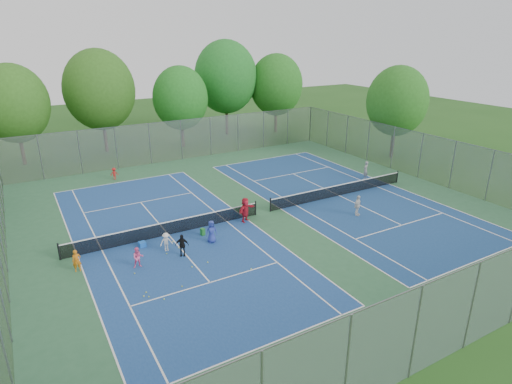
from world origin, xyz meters
TOP-DOWN VIEW (x-y plane):
  - ground at (0.00, 0.00)m, footprint 120.00×120.00m
  - court_pad at (0.00, 0.00)m, footprint 32.00×32.00m
  - court_left at (-7.00, 0.00)m, footprint 10.97×23.77m
  - court_right at (7.00, 0.00)m, footprint 10.97×23.77m
  - net_left at (-7.00, 0.00)m, footprint 12.87×0.10m
  - net_right at (7.00, 0.00)m, footprint 12.87×0.10m
  - fence_north at (0.00, 16.00)m, footprint 32.00×0.10m
  - fence_south at (0.00, -16.00)m, footprint 32.00×0.10m
  - fence_west at (-16.00, 0.00)m, footprint 0.10×32.00m
  - fence_east at (16.00, 0.00)m, footprint 0.10×32.00m
  - tree_nw at (-14.00, 22.00)m, footprint 6.40×6.40m
  - tree_nl at (-6.00, 23.00)m, footprint 7.20×7.20m
  - tree_nc at (2.00, 21.00)m, footprint 6.00×6.00m
  - tree_nr at (9.00, 24.00)m, footprint 7.60×7.60m
  - tree_ne at (15.00, 22.00)m, footprint 6.60×6.60m
  - tree_side_e at (19.00, 6.00)m, footprint 6.00×6.00m
  - ball_crate at (-8.89, -0.74)m, footprint 0.40×0.40m
  - ball_hopper at (-5.13, -1.12)m, footprint 0.30×0.30m
  - student_a at (-12.70, -1.78)m, footprint 0.47×0.32m
  - student_b at (-9.73, -3.01)m, footprint 0.65×0.54m
  - student_c at (-7.78, -1.95)m, footprint 0.77×0.47m
  - student_d at (-7.19, -2.98)m, footprint 0.85×0.64m
  - student_e at (-5.02, -2.29)m, footprint 0.78×0.59m
  - student_f at (-1.75, -0.60)m, footprint 1.65×1.14m
  - child_far_baseline at (-7.43, 12.94)m, footprint 0.77×0.56m
  - instructor at (11.75, 2.15)m, footprint 0.67×0.56m
  - teen_court_b at (5.55, -3.62)m, footprint 0.95×0.66m
  - tennis_ball_0 at (-4.52, -6.33)m, footprint 0.07×0.07m
  - tennis_ball_1 at (-7.95, -2.39)m, footprint 0.07×0.07m
  - tennis_ball_2 at (-9.54, -6.68)m, footprint 0.07×0.07m
  - tennis_ball_3 at (-8.39, -6.06)m, footprint 0.07×0.07m
  - tennis_ball_4 at (-7.12, -1.13)m, footprint 0.07×0.07m
  - tennis_ball_5 at (-7.09, -2.04)m, footprint 0.07×0.07m
  - tennis_ball_6 at (-10.14, -3.63)m, footprint 0.07×0.07m
  - tennis_ball_7 at (-7.23, -4.52)m, footprint 0.07×0.07m
  - tennis_ball_8 at (-10.31, -5.95)m, footprint 0.07×0.07m
  - tennis_ball_9 at (-10.12, -5.68)m, footprint 0.07×0.07m
  - tennis_ball_10 at (-6.28, -4.49)m, footprint 0.07×0.07m
  - tennis_ball_11 at (-10.12, -6.12)m, footprint 0.07×0.07m

SIDE VIEW (x-z plane):
  - ground at x=0.00m, z-range 0.00..0.00m
  - court_pad at x=0.00m, z-range 0.00..0.01m
  - court_left at x=-7.00m, z-range 0.01..0.02m
  - court_right at x=7.00m, z-range 0.01..0.02m
  - tennis_ball_0 at x=-4.52m, z-range 0.00..0.07m
  - tennis_ball_1 at x=-7.95m, z-range 0.00..0.07m
  - tennis_ball_2 at x=-9.54m, z-range 0.00..0.07m
  - tennis_ball_3 at x=-8.39m, z-range 0.00..0.07m
  - tennis_ball_4 at x=-7.12m, z-range 0.00..0.07m
  - tennis_ball_5 at x=-7.09m, z-range 0.00..0.07m
  - tennis_ball_6 at x=-10.14m, z-range 0.00..0.07m
  - tennis_ball_7 at x=-7.23m, z-range 0.00..0.07m
  - tennis_ball_8 at x=-10.31m, z-range 0.00..0.07m
  - tennis_ball_9 at x=-10.12m, z-range 0.00..0.07m
  - tennis_ball_10 at x=-6.28m, z-range 0.00..0.07m
  - tennis_ball_11 at x=-10.12m, z-range 0.00..0.07m
  - ball_crate at x=-8.89m, z-range 0.00..0.32m
  - ball_hopper at x=-5.13m, z-range 0.00..0.47m
  - net_left at x=-7.00m, z-range 0.00..0.91m
  - net_right at x=7.00m, z-range 0.00..0.91m
  - child_far_baseline at x=-7.43m, z-range 0.00..1.06m
  - student_c at x=-7.78m, z-range 0.00..1.16m
  - student_b at x=-9.73m, z-range 0.00..1.20m
  - student_a at x=-12.70m, z-range 0.00..1.26m
  - student_d at x=-7.19m, z-range 0.00..1.35m
  - student_e at x=-5.02m, z-range 0.00..1.43m
  - teen_court_b at x=5.55m, z-range 0.00..1.49m
  - instructor at x=11.75m, z-range 0.00..1.58m
  - student_f at x=-1.75m, z-range 0.00..1.72m
  - fence_north at x=0.00m, z-range 0.00..4.00m
  - fence_south at x=0.00m, z-range 0.00..4.00m
  - fence_west at x=-16.00m, z-range 0.00..4.00m
  - fence_east at x=16.00m, z-range 0.00..4.00m
  - tree_nc at x=2.00m, z-range 0.97..9.82m
  - tree_side_e at x=19.00m, z-range 1.14..10.34m
  - tree_nw at x=-14.00m, z-range 1.10..10.68m
  - tree_ne at x=15.00m, z-range 1.08..10.85m
  - tree_nl at x=-6.00m, z-range 1.20..11.89m
  - tree_nr at x=9.00m, z-range 1.33..12.75m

